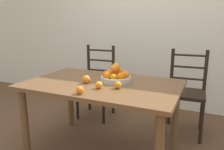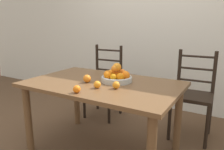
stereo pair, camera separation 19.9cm
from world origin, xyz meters
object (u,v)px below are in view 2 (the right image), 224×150
orange_loose_0 (77,89)px  orange_loose_1 (97,85)px  chair_right (193,96)px  orange_loose_3 (116,85)px  chair_left (104,82)px  orange_loose_2 (87,79)px  fruit_bowl (117,76)px

orange_loose_0 → orange_loose_1: size_ratio=0.99×
orange_loose_1 → chair_right: bearing=57.2°
orange_loose_3 → orange_loose_0: bearing=-129.8°
chair_left → chair_right: size_ratio=1.00×
orange_loose_2 → chair_left: (-0.36, 0.87, -0.29)m
orange_loose_0 → orange_loose_3: same height
orange_loose_0 → chair_right: chair_right is taller
chair_left → orange_loose_0: bearing=-71.2°
orange_loose_1 → chair_right: size_ratio=0.06×
fruit_bowl → chair_right: size_ratio=0.30×
fruit_bowl → orange_loose_0: (-0.11, -0.46, -0.02)m
orange_loose_1 → chair_left: 1.15m
fruit_bowl → chair_left: size_ratio=0.30×
fruit_bowl → orange_loose_3: (0.11, -0.20, -0.02)m
orange_loose_3 → chair_left: bearing=127.7°
chair_left → chair_right: (1.17, 0.00, 0.00)m
orange_loose_3 → chair_right: bearing=62.2°
orange_loose_2 → chair_left: 0.98m
chair_left → orange_loose_2: bearing=-71.0°
fruit_bowl → orange_loose_2: (-0.23, -0.17, -0.02)m
fruit_bowl → orange_loose_1: (-0.04, -0.27, -0.02)m
orange_loose_2 → orange_loose_3: size_ratio=1.18×
orange_loose_0 → orange_loose_1: 0.20m
chair_left → fruit_bowl: bearing=-53.6°
orange_loose_2 → chair_left: chair_left is taller
fruit_bowl → chair_left: (-0.59, 0.70, -0.30)m
orange_loose_2 → chair_right: size_ratio=0.08×
orange_loose_3 → chair_right: 1.06m
orange_loose_3 → fruit_bowl: bearing=117.9°
orange_loose_0 → chair_left: bearing=112.6°
orange_loose_0 → orange_loose_2: bearing=111.9°
orange_loose_1 → orange_loose_3: size_ratio=1.00×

